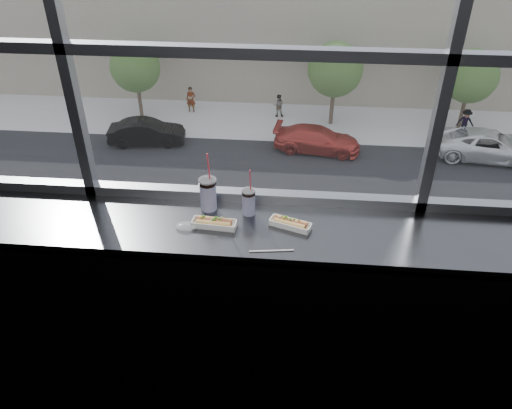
# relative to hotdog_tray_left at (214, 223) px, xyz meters

# --- Properties ---
(wall_back_lower) EXTENTS (6.00, 0.00, 6.00)m
(wall_back_lower) POSITION_rel_hotdog_tray_left_xyz_m (0.19, 0.29, -0.58)
(wall_back_lower) COLOR black
(wall_back_lower) RESTS_ON ground
(counter) EXTENTS (6.00, 0.55, 0.06)m
(counter) POSITION_rel_hotdog_tray_left_xyz_m (0.19, 0.02, -0.06)
(counter) COLOR #4D4E50
(counter) RESTS_ON ground
(counter_fascia) EXTENTS (6.00, 0.04, 1.04)m
(counter_fascia) POSITION_rel_hotdog_tray_left_xyz_m (0.19, -0.24, -0.58)
(counter_fascia) COLOR #4D4E50
(counter_fascia) RESTS_ON ground
(hotdog_tray_left) EXTENTS (0.26, 0.10, 0.06)m
(hotdog_tray_left) POSITION_rel_hotdog_tray_left_xyz_m (0.00, 0.00, 0.00)
(hotdog_tray_left) COLOR white
(hotdog_tray_left) RESTS_ON counter
(hotdog_tray_right) EXTENTS (0.25, 0.15, 0.06)m
(hotdog_tray_right) POSITION_rel_hotdog_tray_left_xyz_m (0.43, 0.04, -0.00)
(hotdog_tray_right) COLOR white
(hotdog_tray_right) RESTS_ON counter
(soda_cup_left) EXTENTS (0.10, 0.10, 0.38)m
(soda_cup_left) POSITION_rel_hotdog_tray_left_xyz_m (-0.06, 0.17, 0.09)
(soda_cup_left) COLOR white
(soda_cup_left) RESTS_ON counter
(soda_cup_right) EXTENTS (0.08, 0.08, 0.30)m
(soda_cup_right) POSITION_rel_hotdog_tray_left_xyz_m (0.18, 0.15, 0.06)
(soda_cup_right) COLOR white
(soda_cup_right) RESTS_ON counter
(loose_straw) EXTENTS (0.23, 0.04, 0.01)m
(loose_straw) POSITION_rel_hotdog_tray_left_xyz_m (0.34, -0.19, -0.02)
(loose_straw) COLOR white
(loose_straw) RESTS_ON counter
(wrapper) EXTENTS (0.11, 0.08, 0.03)m
(wrapper) POSITION_rel_hotdog_tray_left_xyz_m (-0.15, -0.03, -0.01)
(wrapper) COLOR silver
(wrapper) RESTS_ON counter
(plaza_ground) EXTENTS (120.00, 120.00, 0.00)m
(plaza_ground) POSITION_rel_hotdog_tray_left_xyz_m (0.19, 43.79, -12.13)
(plaza_ground) COLOR beige
(plaza_ground) RESTS_ON ground
(plaza_near) EXTENTS (50.00, 14.00, 0.04)m
(plaza_near) POSITION_rel_hotdog_tray_left_xyz_m (0.19, 7.29, -12.11)
(plaza_near) COLOR beige
(plaza_near) RESTS_ON plaza_ground
(street_asphalt) EXTENTS (80.00, 10.00, 0.06)m
(street_asphalt) POSITION_rel_hotdog_tray_left_xyz_m (0.19, 20.29, -12.10)
(street_asphalt) COLOR black
(street_asphalt) RESTS_ON plaza_ground
(far_sidewalk) EXTENTS (80.00, 6.00, 0.04)m
(far_sidewalk) POSITION_rel_hotdog_tray_left_xyz_m (0.19, 28.29, -12.11)
(far_sidewalk) COLOR beige
(far_sidewalk) RESTS_ON plaza_ground
(far_building) EXTENTS (50.00, 14.00, 8.00)m
(far_building) POSITION_rel_hotdog_tray_left_xyz_m (0.19, 38.29, -8.13)
(far_building) COLOR gray
(far_building) RESTS_ON plaza_ground
(car_near_a) EXTENTS (2.80, 6.02, 1.96)m
(car_near_a) POSITION_rel_hotdog_tray_left_xyz_m (-12.34, 16.29, -11.08)
(car_near_a) COLOR silver
(car_near_a) RESTS_ON street_asphalt
(car_near_b) EXTENTS (2.74, 6.55, 2.18)m
(car_near_b) POSITION_rel_hotdog_tray_left_xyz_m (-5.75, 16.29, -10.97)
(car_near_b) COLOR #302D2D
(car_near_b) RESTS_ON street_asphalt
(car_far_a) EXTENTS (3.24, 6.21, 1.98)m
(car_far_a) POSITION_rel_hotdog_tray_left_xyz_m (-8.57, 24.29, -11.08)
(car_far_a) COLOR black
(car_far_a) RESTS_ON street_asphalt
(car_far_b) EXTENTS (3.13, 6.08, 1.94)m
(car_far_b) POSITION_rel_hotdog_tray_left_xyz_m (1.60, 24.29, -11.09)
(car_far_b) COLOR red
(car_far_b) RESTS_ON street_asphalt
(car_far_c) EXTENTS (3.38, 6.70, 2.15)m
(car_far_c) POSITION_rel_hotdog_tray_left_xyz_m (11.31, 24.29, -10.99)
(car_far_c) COLOR white
(car_far_c) RESTS_ON street_asphalt
(pedestrian_b) EXTENTS (0.82, 0.61, 1.84)m
(pedestrian_b) POSITION_rel_hotdog_tray_left_xyz_m (-0.92, 29.14, -11.17)
(pedestrian_b) COLOR #66605B
(pedestrian_b) RESTS_ON far_sidewalk
(pedestrian_d) EXTENTS (0.90, 0.67, 2.02)m
(pedestrian_d) POSITION_rel_hotdog_tray_left_xyz_m (10.76, 27.33, -11.07)
(pedestrian_d) COLOR #66605B
(pedestrian_d) RESTS_ON far_sidewalk
(pedestrian_a) EXTENTS (0.93, 0.70, 2.09)m
(pedestrian_a) POSITION_rel_hotdog_tray_left_xyz_m (-6.90, 29.38, -11.04)
(pedestrian_a) COLOR #66605B
(pedestrian_a) RESTS_ON far_sidewalk
(tree_left) EXTENTS (3.21, 3.21, 5.01)m
(tree_left) POSITION_rel_hotdog_tray_left_xyz_m (-10.10, 28.29, -8.73)
(tree_left) COLOR #47382B
(tree_left) RESTS_ON far_sidewalk
(tree_center) EXTENTS (3.44, 3.44, 5.37)m
(tree_center) POSITION_rel_hotdog_tray_left_xyz_m (2.57, 28.29, -8.48)
(tree_center) COLOR #47382B
(tree_center) RESTS_ON far_sidewalk
(tree_right) EXTENTS (3.28, 3.28, 5.12)m
(tree_right) POSITION_rel_hotdog_tray_left_xyz_m (10.76, 28.29, -8.65)
(tree_right) COLOR #47382B
(tree_right) RESTS_ON far_sidewalk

